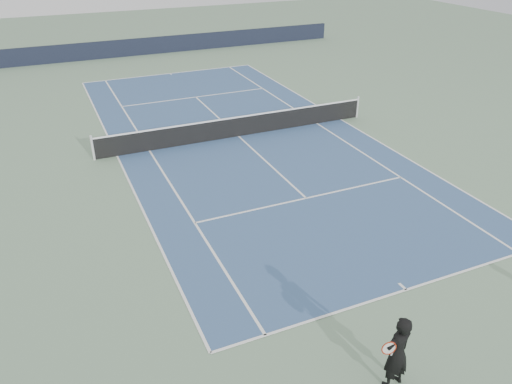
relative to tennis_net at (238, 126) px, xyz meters
name	(u,v)px	position (x,y,z in m)	size (l,w,h in m)	color
ground	(239,136)	(0.00, 0.00, -0.50)	(80.00, 80.00, 0.00)	slate
court_surface	(239,136)	(0.00, 0.00, -0.50)	(10.97, 23.77, 0.01)	#34527C
tennis_net	(238,126)	(0.00, 0.00, 0.00)	(12.90, 0.10, 1.07)	silver
windscreen_far	(148,46)	(0.00, 17.88, 0.10)	(30.00, 0.25, 1.20)	black
tennis_player	(397,352)	(-2.26, -14.22, 0.40)	(0.82, 0.57, 1.80)	black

